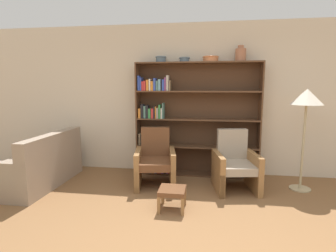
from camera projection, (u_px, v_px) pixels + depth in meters
name	position (u px, v px, depth m)	size (l,w,h in m)	color
wall_back	(207.00, 100.00, 4.83)	(12.00, 0.06, 2.75)	beige
bookshelf	(185.00, 122.00, 4.78)	(2.21, 0.30, 2.04)	brown
bowl_slate	(161.00, 59.00, 4.66)	(0.20, 0.20, 0.10)	slate
bowl_terracotta	(184.00, 59.00, 4.60)	(0.19, 0.19, 0.08)	slate
bowl_cream	(210.00, 59.00, 4.53)	(0.28, 0.28, 0.09)	#C67547
vase_tall	(240.00, 54.00, 4.45)	(0.18, 0.18, 0.26)	#A36647
couch	(38.00, 167.00, 4.33)	(0.89, 1.55, 0.87)	gray
armchair_leather	(155.00, 161.00, 4.33)	(0.75, 0.78, 0.93)	olive
armchair_cushioned	(235.00, 165.00, 4.14)	(0.74, 0.78, 0.93)	olive
floor_lamp	(306.00, 101.00, 3.97)	(0.47, 0.47, 1.59)	tan
footstool	(172.00, 192.00, 3.46)	(0.34, 0.34, 0.29)	olive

